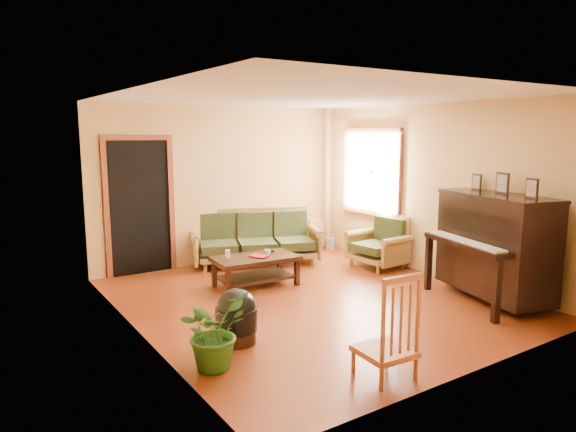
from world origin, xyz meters
TOP-DOWN VIEW (x-y plane):
  - floor at (0.00, 0.00)m, footprint 5.00×5.00m
  - doorway at (-1.45, 2.48)m, footprint 1.08×0.16m
  - window at (2.21, 1.30)m, footprint 0.12×1.36m
  - sofa at (0.30, 1.96)m, footprint 2.26×1.56m
  - coffee_table at (-0.32, 0.91)m, footprint 1.23×0.73m
  - armchair at (1.84, 0.72)m, footprint 0.86×0.90m
  - piano at (1.93, -1.34)m, footprint 1.30×1.77m
  - footstool at (-1.47, -0.70)m, footprint 0.49×0.49m
  - red_chair at (-0.74, -2.12)m, footprint 0.48×0.52m
  - leaning_frame at (1.90, 2.38)m, footprint 0.44×0.19m
  - ceramic_crock at (2.02, 2.18)m, footprint 0.20×0.20m
  - potted_plant at (-1.92, -1.11)m, footprint 0.82×0.78m
  - book at (-0.37, 0.82)m, footprint 0.27×0.30m
  - candle at (-0.70, 1.03)m, footprint 0.09×0.09m
  - glass_jar at (-0.10, 0.96)m, footprint 0.10×0.10m
  - remote at (-0.02, 1.05)m, footprint 0.17×0.10m

SIDE VIEW (x-z plane):
  - floor at x=0.00m, z-range 0.00..0.00m
  - ceramic_crock at x=2.02m, z-range 0.00..0.22m
  - footstool at x=-1.47m, z-range 0.00..0.42m
  - coffee_table at x=-0.32m, z-range 0.00..0.43m
  - leaning_frame at x=1.90m, z-range 0.00..0.58m
  - potted_plant at x=-1.92m, z-range 0.00..0.72m
  - armchair at x=1.84m, z-range 0.00..0.85m
  - remote at x=-0.02m, z-range 0.43..0.45m
  - book at x=-0.37m, z-range 0.43..0.45m
  - sofa at x=0.30m, z-range 0.00..0.89m
  - glass_jar at x=-0.10m, z-range 0.43..0.49m
  - red_chair at x=-0.74m, z-range 0.00..0.97m
  - candle at x=-0.70m, z-range 0.43..0.55m
  - piano at x=1.93m, z-range 0.00..1.40m
  - doorway at x=-1.45m, z-range 0.00..2.05m
  - window at x=2.21m, z-range 0.77..2.23m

